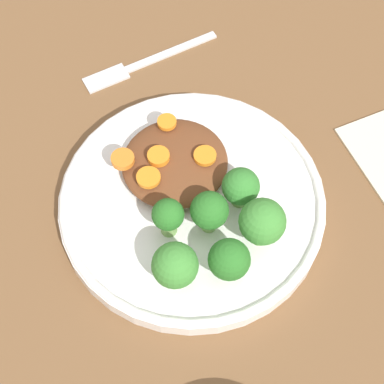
{
  "coord_description": "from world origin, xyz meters",
  "views": [
    {
      "loc": [
        0.23,
        -0.22,
        0.6
      ],
      "look_at": [
        0.0,
        0.0,
        0.03
      ],
      "focal_mm": 60.0,
      "sensor_mm": 36.0,
      "label": 1
    }
  ],
  "objects": [
    {
      "name": "broccoli_floret_3",
      "position": [
        0.04,
        0.03,
        0.05
      ],
      "size": [
        0.04,
        0.04,
        0.05
      ],
      "color": "#759E51",
      "rests_on": "plate"
    },
    {
      "name": "ground_plane",
      "position": [
        0.0,
        0.0,
        0.0
      ],
      "size": [
        4.0,
        4.0,
        0.0
      ],
      "primitive_type": "plane",
      "color": "brown"
    },
    {
      "name": "fork",
      "position": [
        -0.19,
        0.09,
        0.0
      ],
      "size": [
        0.06,
        0.17,
        0.01
      ],
      "rotation": [
        0.0,
        0.0,
        10.72
      ],
      "color": "silver",
      "rests_on": "ground_plane"
    },
    {
      "name": "carrot_slice_0",
      "position": [
        -0.04,
        -0.02,
        0.04
      ],
      "size": [
        0.02,
        0.02,
        0.0
      ],
      "primitive_type": "cylinder",
      "color": "orange",
      "rests_on": "stew_mound"
    },
    {
      "name": "carrot_slice_1",
      "position": [
        -0.05,
        0.0,
        0.05
      ],
      "size": [
        0.02,
        0.02,
        0.01
      ],
      "primitive_type": "cylinder",
      "color": "orange",
      "rests_on": "stew_mound"
    },
    {
      "name": "broccoli_floret_1",
      "position": [
        0.05,
        -0.07,
        0.05
      ],
      "size": [
        0.04,
        0.04,
        0.06
      ],
      "color": "#7FA85B",
      "rests_on": "plate"
    },
    {
      "name": "plate",
      "position": [
        0.0,
        0.0,
        0.01
      ],
      "size": [
        0.28,
        0.28,
        0.02
      ],
      "color": "white",
      "rests_on": "ground_plane"
    },
    {
      "name": "carrot_slice_2",
      "position": [
        -0.07,
        -0.03,
        0.05
      ],
      "size": [
        0.02,
        0.02,
        0.01
      ],
      "primitive_type": "cylinder",
      "color": "orange",
      "rests_on": "stew_mound"
    },
    {
      "name": "broccoli_floret_2",
      "position": [
        0.08,
        0.02,
        0.05
      ],
      "size": [
        0.05,
        0.05,
        0.06
      ],
      "color": "#759E51",
      "rests_on": "plate"
    },
    {
      "name": "broccoli_floret_4",
      "position": [
        0.01,
        -0.04,
        0.05
      ],
      "size": [
        0.03,
        0.03,
        0.05
      ],
      "color": "#759E51",
      "rests_on": "plate"
    },
    {
      "name": "carrot_slice_3",
      "position": [
        -0.02,
        0.04,
        0.05
      ],
      "size": [
        0.02,
        0.02,
        0.0
      ],
      "primitive_type": "cylinder",
      "color": "orange",
      "rests_on": "stew_mound"
    },
    {
      "name": "broccoli_floret_5",
      "position": [
        0.08,
        -0.03,
        0.05
      ],
      "size": [
        0.04,
        0.04,
        0.05
      ],
      "color": "#759E51",
      "rests_on": "plate"
    },
    {
      "name": "stew_mound",
      "position": [
        -0.04,
        0.01,
        0.03
      ],
      "size": [
        0.11,
        0.11,
        0.02
      ],
      "primitive_type": "ellipsoid",
      "color": "brown",
      "rests_on": "plate"
    },
    {
      "name": "broccoli_floret_0",
      "position": [
        0.03,
        -0.01,
        0.05
      ],
      "size": [
        0.04,
        0.04,
        0.05
      ],
      "color": "#759E51",
      "rests_on": "plate"
    },
    {
      "name": "carrot_slice_4",
      "position": [
        -0.08,
        0.04,
        0.04
      ],
      "size": [
        0.02,
        0.02,
        0.0
      ],
      "primitive_type": "cylinder",
      "color": "orange",
      "rests_on": "stew_mound"
    }
  ]
}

